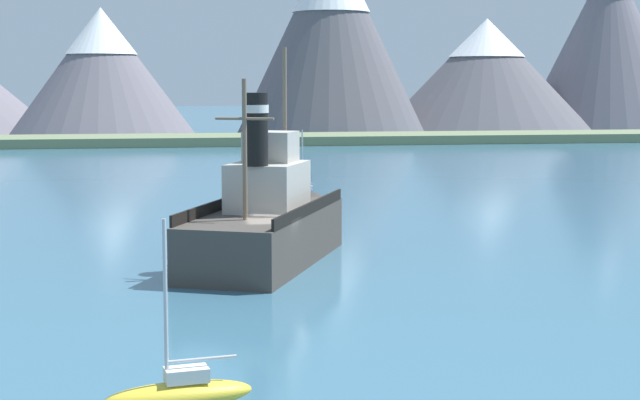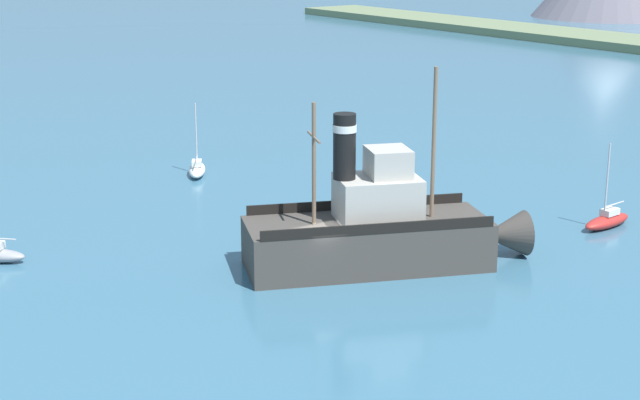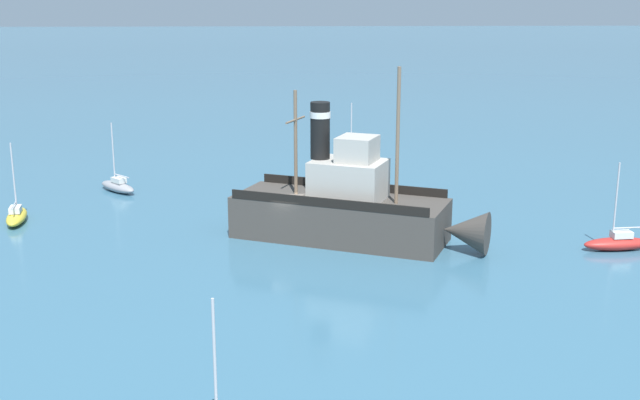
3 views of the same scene
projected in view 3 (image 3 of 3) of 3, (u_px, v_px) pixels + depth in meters
name	position (u px, v px, depth m)	size (l,w,h in m)	color
ground_plane	(294.00, 240.00, 45.74)	(600.00, 600.00, 0.00)	#38667F
old_tugboat	(350.00, 209.00, 45.34)	(8.89, 14.54, 9.90)	#423D38
sailboat_grey	(118.00, 186.00, 56.71)	(3.53, 3.40, 4.90)	gray
sailboat_white	(349.00, 157.00, 66.70)	(3.82, 2.91, 4.90)	white
sailboat_red	(618.00, 242.00, 43.87)	(1.35, 3.87, 4.90)	#B22823
sailboat_yellow	(17.00, 216.00, 49.13)	(3.93, 1.69, 4.90)	gold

